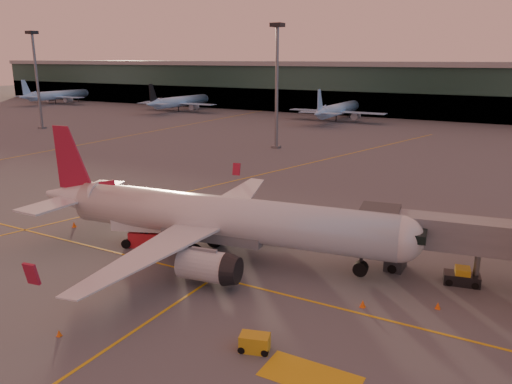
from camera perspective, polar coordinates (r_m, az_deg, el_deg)
The scene contains 16 objects.
ground at distance 44.19m, azimuth -13.90°, elevation -10.49°, with size 600.00×600.00×0.00m, color #4C4F54.
taxi_markings at distance 83.32m, azimuth 3.37°, elevation 2.05°, with size 100.12×173.00×0.01m.
terminal at distance 172.98m, azimuth 20.25°, elevation 10.86°, with size 400.00×20.00×17.60m.
mast_west_far at distance 148.81m, azimuth -23.82°, elevation 12.34°, with size 2.40×2.40×25.60m.
mast_west_near at distance 106.16m, azimuth 2.40°, elevation 12.97°, with size 2.40×2.40×25.60m.
distant_aircraft_row at distance 148.80m, azimuth 22.53°, elevation 6.70°, with size 350.00×34.00×13.00m.
main_airplane at distance 48.02m, azimuth -4.91°, elevation -3.01°, with size 39.53×35.79×11.95m.
jet_bridge at distance 45.97m, azimuth 25.84°, elevation -5.13°, with size 21.22×6.36×5.90m.
catering_truck at distance 52.41m, azimuth -12.58°, elevation -3.11°, with size 6.69×4.69×4.77m.
gpu_cart at distance 34.33m, azimuth -0.16°, elevation -16.88°, with size 2.25×1.71×1.17m.
pushback_tug at distance 46.64m, azimuth 22.47°, elevation -9.02°, with size 3.16×2.08×1.50m.
cone_nose at distance 41.88m, azimuth 20.07°, elevation -12.10°, with size 0.42×0.42×0.54m.
cone_tail at distance 60.83m, azimuth -20.07°, elevation -3.52°, with size 0.49×0.49×0.63m.
cone_wing_right at distance 38.57m, azimuth -21.58°, elevation -14.76°, with size 0.37×0.37×0.48m.
cone_wing_left at distance 64.30m, azimuth 2.38°, elevation -1.65°, with size 0.41×0.41×0.52m.
cone_fwd at distance 40.53m, azimuth 12.11°, elevation -12.37°, with size 0.47×0.47×0.59m.
Camera 1 is at (27.98, -28.62, 18.74)m, focal length 35.00 mm.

